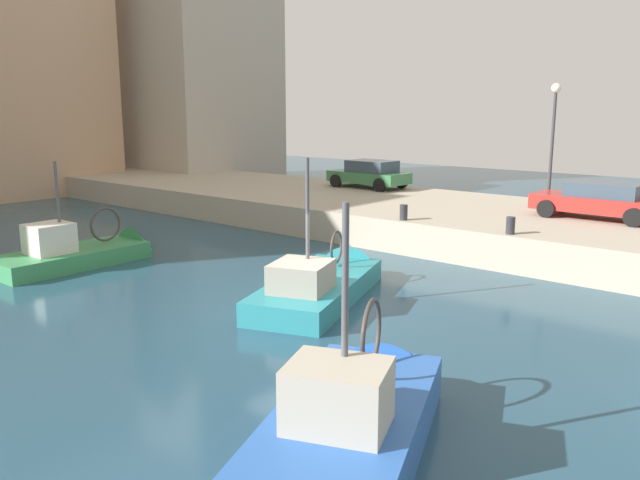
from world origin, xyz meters
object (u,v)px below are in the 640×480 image
Objects in this scene: fishing_boat_blue at (355,436)px; fishing_boat_green at (84,260)px; fishing_boat_teal at (323,292)px; mooring_bollard_mid at (404,212)px; quay_streetlamp at (553,126)px; parked_car_red at (599,200)px; parked_car_green at (370,174)px; mooring_bollard_south at (510,226)px.

fishing_boat_green is at bearing 76.36° from fishing_boat_blue.
fishing_boat_teal is 12.02× the size of mooring_bollard_mid.
fishing_boat_teal is 12.52m from quay_streetlamp.
parked_car_red is at bearing -43.64° from fishing_boat_green.
parked_car_green is 9.48m from mooring_bollard_mid.
parked_car_green is at bearing 43.58° from mooring_bollard_mid.
fishing_boat_blue is 16.61m from parked_car_red.
parked_car_red is at bearing -19.88° from fishing_boat_teal.
mooring_bollard_mid is at bearing 90.00° from mooring_bollard_south.
fishing_boat_teal is 1.51× the size of parked_car_red.
fishing_boat_teal is at bearing 155.70° from mooring_bollard_south.
parked_car_red is 11.89m from parked_car_green.
fishing_boat_green is at bearing 143.73° from quay_streetlamp.
parked_car_red is (13.02, -12.42, 1.76)m from fishing_boat_green.
fishing_boat_blue reaches higher than fishing_boat_green.
parked_car_red is (16.44, 1.66, 1.77)m from fishing_boat_blue.
mooring_bollard_mid is at bearing 30.25° from fishing_boat_blue.
mooring_bollard_south is (-6.86, -10.53, -0.43)m from parked_car_green.
fishing_boat_blue reaches higher than mooring_bollard_south.
fishing_boat_green is at bearing 138.87° from mooring_bollard_mid.
quay_streetlamp is at bearing 12.48° from fishing_boat_blue.
fishing_boat_blue is at bearing -136.15° from fishing_boat_teal.
parked_car_green is 7.41× the size of mooring_bollard_mid.
mooring_bollard_mid is at bearing 132.40° from parked_car_red.
mooring_bollard_south is (5.96, -2.69, 1.37)m from fishing_boat_teal.
fishing_boat_teal reaches higher than parked_car_green.
fishing_boat_blue reaches higher than parked_car_red.
fishing_boat_green is 0.87× the size of fishing_boat_teal.
quay_streetlamp reaches higher than fishing_boat_blue.
quay_streetlamp is (5.65, 1.01, 2.98)m from mooring_bollard_south.
fishing_boat_green is 1.19× the size of quay_streetlamp.
quay_streetlamp is (11.61, -1.68, 4.35)m from fishing_boat_teal.
fishing_boat_green reaches higher than parked_car_green.
fishing_boat_teal is at bearing 171.76° from quay_streetlamp.
quay_streetlamp is at bearing -8.24° from fishing_boat_teal.
fishing_boat_green is at bearing 136.36° from parked_car_red.
mooring_bollard_south is 1.00× the size of mooring_bollard_mid.
fishing_boat_blue is at bearing -174.24° from parked_car_red.
quay_streetlamp reaches higher than parked_car_green.
parked_car_green is at bearing 35.73° from fishing_boat_blue.
mooring_bollard_south is (-4.72, 1.17, -0.41)m from parked_car_red.
parked_car_red is at bearing 5.76° from fishing_boat_blue.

